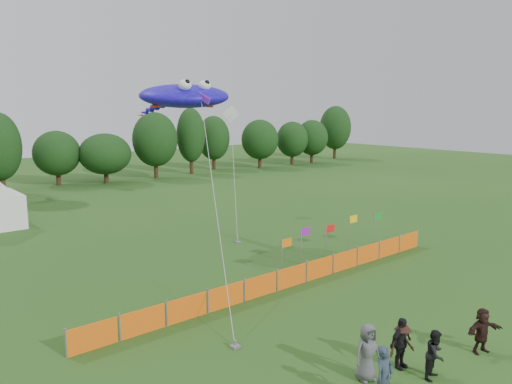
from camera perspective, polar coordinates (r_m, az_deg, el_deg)
ground at (r=18.48m, az=12.72°, el=-18.65°), size 160.00×160.00×0.00m
treeline at (r=56.71m, az=-24.87°, el=4.32°), size 104.57×8.78×8.36m
barrier_fence at (r=24.77m, az=4.09°, el=-9.62°), size 21.90×0.06×1.00m
flag_row at (r=29.29m, az=8.60°, el=-4.83°), size 8.73×0.64×2.19m
spectator_a at (r=15.86m, az=14.42°, el=-19.87°), size 0.72×0.48×1.92m
spectator_b at (r=17.89m, az=19.82°, el=-17.06°), size 0.90×0.76×1.64m
spectator_c at (r=18.24m, az=16.34°, el=-16.50°), size 1.11×0.82×1.53m
spectator_d at (r=18.13m, az=16.21°, el=-16.25°), size 1.06×0.48×1.77m
spectator_e at (r=17.15m, az=12.58°, el=-17.42°), size 1.04×0.80×1.91m
spectator_f at (r=20.13m, az=24.43°, el=-14.23°), size 1.61×0.94×1.66m
stingray_kite at (r=32.60m, az=-8.50°, el=10.75°), size 10.35×21.52×10.37m
small_kite_white at (r=39.37m, az=-2.73°, el=6.03°), size 6.99×9.04×8.76m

